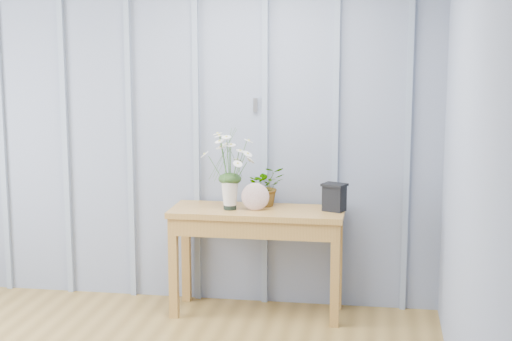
% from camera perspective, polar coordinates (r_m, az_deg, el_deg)
% --- Properties ---
extents(room_shell, '(4.00, 4.50, 2.50)m').
position_cam_1_polar(room_shell, '(4.44, -11.70, 10.28)').
color(room_shell, gray).
rests_on(room_shell, ground).
extents(sideboard, '(1.20, 0.45, 0.75)m').
position_cam_1_polar(sideboard, '(5.45, 0.08, -4.00)').
color(sideboard, olive).
rests_on(sideboard, ground).
extents(daisy_vase, '(0.39, 0.30, 0.56)m').
position_cam_1_polar(daisy_vase, '(5.36, -1.92, 0.79)').
color(daisy_vase, black).
rests_on(daisy_vase, sideboard).
extents(spider_plant, '(0.32, 0.29, 0.28)m').
position_cam_1_polar(spider_plant, '(5.51, 0.75, -1.13)').
color(spider_plant, '#1D3916').
rests_on(spider_plant, sideboard).
extents(felt_disc_vessel, '(0.20, 0.07, 0.19)m').
position_cam_1_polar(felt_disc_vessel, '(5.37, -0.05, -1.92)').
color(felt_disc_vessel, '#975A64').
rests_on(felt_disc_vessel, sideboard).
extents(carved_box, '(0.19, 0.17, 0.19)m').
position_cam_1_polar(carved_box, '(5.38, 5.72, -1.93)').
color(carved_box, black).
rests_on(carved_box, sideboard).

